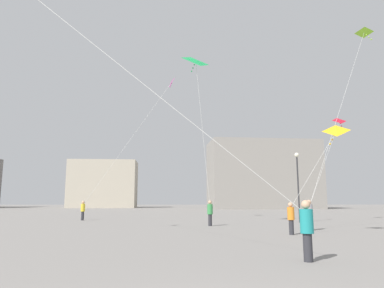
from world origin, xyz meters
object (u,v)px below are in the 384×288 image
Objects in this scene: kite_lime_delta at (362,39)px; person_in_teal at (307,228)px; kite_emerald_delta at (196,63)px; lamppost_east at (298,176)px; kite_magenta_delta at (170,85)px; person_in_green at (210,212)px; building_right_hall at (263,175)px; person_in_orange at (291,217)px; person_in_grey at (309,214)px; kite_crimson_delta at (339,123)px; kite_amber_delta at (335,132)px; building_centre_hall at (104,184)px; person_in_yellow at (83,210)px.

person_in_teal is at bearing -125.72° from kite_lime_delta.
lamppost_east is (8.22, 3.72, -7.79)m from kite_emerald_delta.
kite_lime_delta is 2.26× the size of lamppost_east.
kite_lime_delta is at bearing -31.65° from kite_magenta_delta.
person_in_green is 0.07× the size of building_right_hall.
person_in_orange is at bearing -145.02° from kite_lime_delta.
building_right_hall is (14.21, 64.55, 6.13)m from person_in_teal.
kite_magenta_delta is (-4.50, 21.21, 11.28)m from person_in_teal.
person_in_grey is 12.75m from kite_emerald_delta.
person_in_grey is 0.31× the size of lamppost_east.
building_right_hall is at bearing 71.81° from kite_emerald_delta.
kite_amber_delta is at bearing -116.05° from kite_crimson_delta.
person_in_orange is 12.99m from kite_emerald_delta.
kite_emerald_delta is 11.92m from lamppost_east.
kite_emerald_delta is at bearing -74.08° from kite_magenta_delta.
person_in_grey is 1.02× the size of person_in_green.
building_right_hall is (15.70, 50.49, 6.13)m from person_in_green.
person_in_teal is at bearing -78.01° from kite_magenta_delta.
building_centre_hall reaches higher than person_in_teal.
kite_crimson_delta is at bearing 19.91° from kite_emerald_delta.
person_in_teal is at bearing -120.42° from kite_amber_delta.
person_in_grey is 1.04× the size of person_in_yellow.
kite_lime_delta is at bearing -133.59° from person_in_teal.
kite_emerald_delta is 13.33m from kite_crimson_delta.
kite_amber_delta is (4.49, 7.65, 4.25)m from person_in_teal.
kite_amber_delta reaches higher than person_in_grey.
kite_lime_delta is 0.77× the size of building_centre_hall.
kite_lime_delta reaches higher than kite_amber_delta.
person_in_teal is at bearing -117.92° from kite_crimson_delta.
building_right_hall reaches higher than person_in_grey.
kite_magenta_delta is (-13.69, 8.44, -0.63)m from kite_lime_delta.
person_in_yellow is 0.16× the size of kite_emerald_delta.
lamppost_east is at bearing -28.95° from person_in_grey.
person_in_teal is (-3.85, -10.22, -0.02)m from person_in_grey.
kite_magenta_delta is (-8.36, 10.99, 11.26)m from person_in_grey.
person_in_teal is 79.73m from building_centre_hall.
kite_emerald_delta reaches higher than person_in_grey.
person_in_orange is at bearing -110.99° from lamppost_east.
kite_lime_delta is 1.16× the size of kite_emerald_delta.
kite_lime_delta is at bearing -64.09° from building_centre_hall.
kite_magenta_delta reaches higher than lamppost_east.
lamppost_east is at bearing -170.16° from kite_crimson_delta.
person_in_yellow is 0.39× the size of kite_amber_delta.
kite_magenta_delta is at bearing 105.92° from kite_emerald_delta.
building_centre_hall is 65.08m from lamppost_east.
person_in_teal is 0.15× the size of kite_magenta_delta.
kite_amber_delta is at bearing -128.29° from person_in_teal.
building_centre_hall is (-20.30, 62.50, 4.67)m from person_in_green.
building_centre_hall is (-9.94, 55.30, 4.69)m from person_in_yellow.
person_in_yellow is 0.13× the size of kite_lime_delta.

